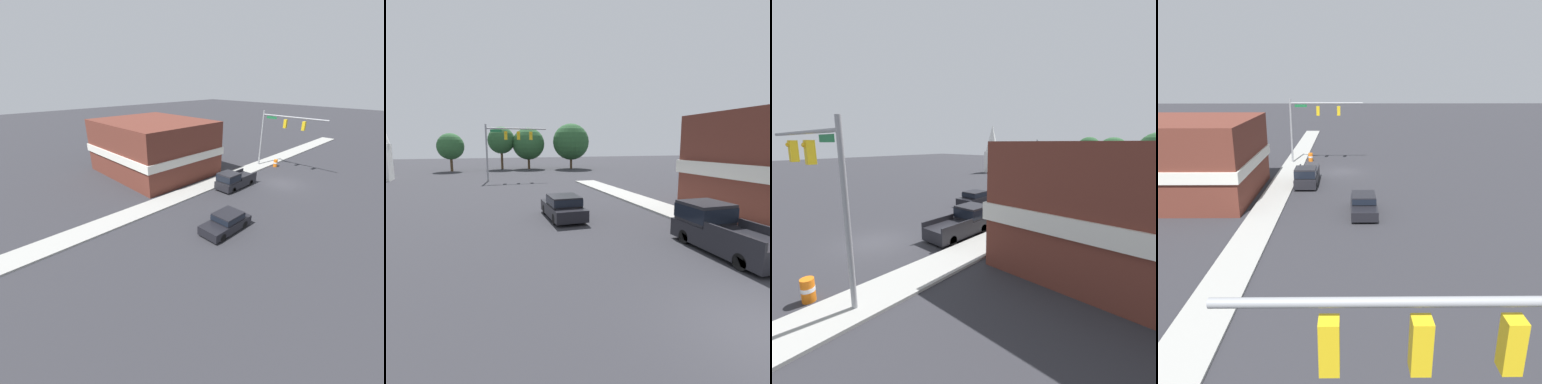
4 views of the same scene
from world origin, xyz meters
The scene contains 11 objects.
ground_plane centered at (0.00, 0.00, 0.00)m, with size 200.00×200.00×0.00m, color #2D2D33.
sidewalk_curb centered at (5.70, 0.00, 0.07)m, with size 2.40×60.00×0.14m.
near_signal_assembly centered at (3.38, -4.15, 5.49)m, with size 8.42×0.49×7.51m.
far_signal_assembly centered at (-3.16, 34.25, 5.21)m, with size 7.64×0.49×7.06m.
car_lead centered at (-1.78, 12.78, 0.77)m, with size 1.93×4.49×1.48m.
pickup_truck_parked centered at (3.30, 5.28, 0.96)m, with size 2.00×5.20×1.96m.
construction_barrel centered at (3.90, -5.16, 0.51)m, with size 0.56×0.56×1.01m.
church_steeple centered at (-18.75, 38.94, 5.41)m, with size 2.75×2.75×10.33m.
backdrop_tree_left_far centered at (-11.24, 50.49, 4.23)m, with size 4.46×4.46×6.47m.
backdrop_tree_left_mid centered at (-2.67, 52.60, 5.31)m, with size 4.92×4.92×7.79m.
backdrop_tree_center centered at (2.22, 51.89, 4.68)m, with size 5.94×5.94×7.65m.
Camera 3 is at (15.27, -8.01, 6.56)m, focal length 24.00 mm.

